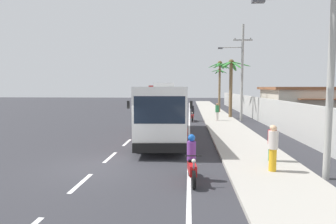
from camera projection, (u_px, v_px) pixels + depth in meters
ground_plane at (99, 168)px, 11.65m from camera, size 160.00×160.00×0.00m
sidewalk_kerb at (230, 131)px, 21.06m from camera, size 3.20×90.00×0.14m
lane_markings at (173, 123)px, 26.15m from camera, size 3.89×71.00×0.01m
boundary_wall at (268, 112)px, 24.66m from camera, size 0.24×60.00×2.33m
coach_bus_foreground at (164, 109)px, 18.55m from camera, size 3.46×12.15×3.62m
coach_bus_far_lane at (160, 95)px, 49.82m from camera, size 3.17×11.72×3.90m
motorcycle_beside_bus at (192, 115)px, 27.65m from camera, size 0.56×1.96×1.54m
motorcycle_trailing at (192, 162)px, 9.92m from camera, size 0.56×1.96×1.66m
pedestrian_near_kerb at (273, 147)px, 10.63m from camera, size 0.36×0.36×1.76m
pedestrian_midwalk at (217, 111)px, 27.02m from camera, size 0.36×0.36×1.68m
pedestrian_far_walk at (272, 142)px, 12.12m from camera, size 0.36×0.36×1.57m
utility_pole_nearest at (329, 45)px, 9.81m from camera, size 4.03×0.24×8.97m
utility_pole_mid at (241, 70)px, 27.52m from camera, size 3.29×0.24×9.38m
palm_nearest at (219, 80)px, 49.03m from camera, size 2.71×2.56×6.65m
palm_second at (231, 78)px, 30.02m from camera, size 3.97×3.65×6.30m
palm_third at (220, 74)px, 36.19m from camera, size 3.01×3.10×6.72m
roadside_building at (324, 105)px, 26.51m from camera, size 10.95×7.20×3.36m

